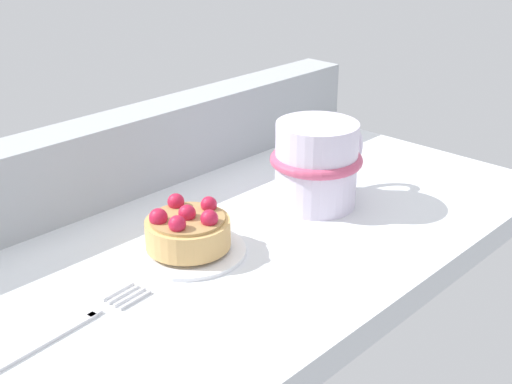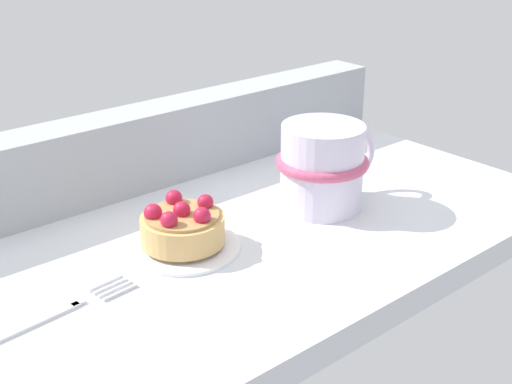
% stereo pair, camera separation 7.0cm
% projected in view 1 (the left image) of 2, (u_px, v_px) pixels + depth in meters
% --- Properties ---
extents(ground_plane, '(0.71, 0.39, 0.03)m').
position_uv_depth(ground_plane, '(236.00, 243.00, 0.71)').
color(ground_plane, silver).
extents(window_rail_back, '(0.70, 0.06, 0.09)m').
position_uv_depth(window_rail_back, '(134.00, 151.00, 0.79)').
color(window_rail_back, '#9EA3A8').
rests_on(window_rail_back, ground_plane).
extents(dessert_plate, '(0.11, 0.11, 0.01)m').
position_uv_depth(dessert_plate, '(188.00, 249.00, 0.66)').
color(dessert_plate, white).
rests_on(dessert_plate, ground_plane).
extents(raspberry_tart, '(0.08, 0.08, 0.04)m').
position_uv_depth(raspberry_tart, '(187.00, 229.00, 0.65)').
color(raspberry_tart, tan).
rests_on(raspberry_tart, dessert_plate).
extents(coffee_mug, '(0.14, 0.10, 0.09)m').
position_uv_depth(coffee_mug, '(317.00, 163.00, 0.75)').
color(coffee_mug, silver).
rests_on(coffee_mug, ground_plane).
extents(dessert_fork, '(0.17, 0.03, 0.01)m').
position_uv_depth(dessert_fork, '(64.00, 330.00, 0.54)').
color(dessert_fork, silver).
rests_on(dessert_fork, ground_plane).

